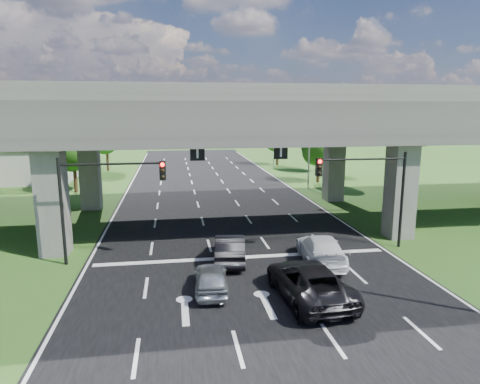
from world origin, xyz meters
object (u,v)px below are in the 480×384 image
object	(u,v)px
signal_left	(102,190)
car_white	(321,249)
streetlight_far	(306,135)
car_silver	(211,278)
car_dark	(230,248)
car_trailing	(309,282)
streetlight_beyond	(272,128)
signal_right	(370,182)

from	to	relation	value
signal_left	car_white	xyz separation A→B (m)	(11.97, -1.95, -3.38)
streetlight_far	car_silver	size ratio (longest dim) A/B	2.58
streetlight_far	car_dark	bearing A→B (deg)	-117.60
signal_left	car_dark	bearing A→B (deg)	-7.73
car_trailing	car_white	bearing A→B (deg)	-119.70
signal_left	car_silver	xyz separation A→B (m)	(5.53, -4.85, -3.50)
streetlight_far	streetlight_beyond	bearing A→B (deg)	90.00
signal_right	car_white	world-z (taller)	signal_right
streetlight_beyond	car_white	bearing A→B (deg)	-98.90
signal_right	car_white	distance (m)	5.37
streetlight_far	car_white	size ratio (longest dim) A/B	1.86
signal_right	car_dark	distance (m)	9.39
signal_right	signal_left	xyz separation A→B (m)	(-15.65, 0.00, 0.00)
streetlight_beyond	car_dark	size ratio (longest dim) A/B	2.15
signal_left	car_white	size ratio (longest dim) A/B	1.12
signal_right	streetlight_beyond	distance (m)	36.17
car_white	streetlight_far	bearing A→B (deg)	-97.41
streetlight_far	car_white	xyz separation A→B (m)	(-5.96, -22.01, -5.04)
car_trailing	car_silver	bearing A→B (deg)	-22.98
car_white	car_trailing	bearing A→B (deg)	71.91
streetlight_beyond	car_dark	world-z (taller)	streetlight_beyond
signal_left	car_trailing	xyz separation A→B (m)	(9.84, -6.34, -3.34)
streetlight_far	streetlight_beyond	size ratio (longest dim) A/B	1.00
streetlight_beyond	car_silver	distance (m)	43.05
signal_right	car_white	xyz separation A→B (m)	(-3.68, -1.95, -3.38)
car_silver	signal_right	bearing A→B (deg)	-150.89
car_silver	car_trailing	bearing A→B (deg)	164.41
signal_right	car_silver	distance (m)	11.75
signal_right	car_silver	size ratio (longest dim) A/B	1.55
streetlight_beyond	car_silver	bearing A→B (deg)	-106.85
car_trailing	streetlight_far	bearing A→B (deg)	-110.89
streetlight_far	streetlight_beyond	distance (m)	16.00
signal_left	car_dark	world-z (taller)	signal_left
car_dark	car_white	size ratio (longest dim) A/B	0.87
signal_right	car_dark	xyz separation A→B (m)	(-8.70, -0.94, -3.39)
car_white	streetlight_beyond	bearing A→B (deg)	-91.17
signal_right	streetlight_beyond	world-z (taller)	streetlight_beyond
streetlight_beyond	car_dark	xyz separation A→B (m)	(-10.98, -37.00, -5.05)
car_dark	car_white	bearing A→B (deg)	176.12
car_dark	car_white	xyz separation A→B (m)	(5.02, -1.01, 0.01)
car_white	car_trailing	distance (m)	4.88
streetlight_beyond	car_white	xyz separation A→B (m)	(-5.96, -38.01, -5.04)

